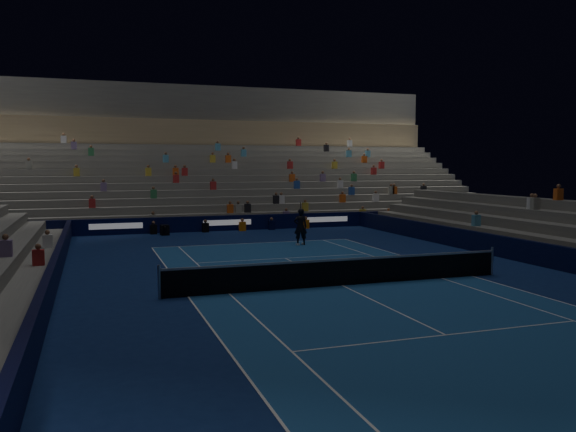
% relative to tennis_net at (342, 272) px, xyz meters
% --- Properties ---
extents(ground, '(90.00, 90.00, 0.00)m').
position_rel_tennis_net_xyz_m(ground, '(0.00, 0.00, -0.50)').
color(ground, '#0D1F50').
rests_on(ground, ground).
extents(court_surface, '(10.97, 23.77, 0.01)m').
position_rel_tennis_net_xyz_m(court_surface, '(0.00, 0.00, -0.50)').
color(court_surface, navy).
rests_on(court_surface, ground).
extents(sponsor_barrier_far, '(44.00, 0.25, 1.00)m').
position_rel_tennis_net_xyz_m(sponsor_barrier_far, '(0.00, 18.50, -0.00)').
color(sponsor_barrier_far, black).
rests_on(sponsor_barrier_far, ground).
extents(sponsor_barrier_east, '(0.25, 37.00, 1.00)m').
position_rel_tennis_net_xyz_m(sponsor_barrier_east, '(9.70, 0.00, -0.00)').
color(sponsor_barrier_east, black).
rests_on(sponsor_barrier_east, ground).
extents(sponsor_barrier_west, '(0.25, 37.00, 1.00)m').
position_rel_tennis_net_xyz_m(sponsor_barrier_west, '(-9.70, 0.00, -0.00)').
color(sponsor_barrier_west, black).
rests_on(sponsor_barrier_west, ground).
extents(grandstand_main, '(44.00, 15.20, 11.20)m').
position_rel_tennis_net_xyz_m(grandstand_main, '(0.00, 27.90, 2.87)').
color(grandstand_main, slate).
rests_on(grandstand_main, ground).
extents(tennis_net, '(12.90, 0.10, 1.10)m').
position_rel_tennis_net_xyz_m(tennis_net, '(0.00, 0.00, 0.00)').
color(tennis_net, '#B2B2B7').
rests_on(tennis_net, ground).
extents(tennis_player, '(0.78, 0.58, 1.97)m').
position_rel_tennis_net_xyz_m(tennis_player, '(2.22, 10.44, 0.48)').
color(tennis_player, black).
rests_on(tennis_player, ground).
extents(broadcast_camera, '(0.54, 0.97, 0.63)m').
position_rel_tennis_net_xyz_m(broadcast_camera, '(-4.18, 17.28, -0.18)').
color(broadcast_camera, black).
rests_on(broadcast_camera, ground).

